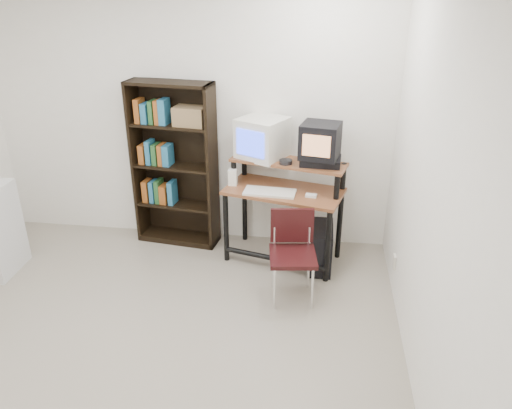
# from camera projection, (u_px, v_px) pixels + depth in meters

# --- Properties ---
(floor) EXTENTS (4.00, 4.00, 0.01)m
(floor) POSITION_uv_depth(u_px,v_px,m) (129.00, 360.00, 3.63)
(floor) COLOR #A49A88
(floor) RESTS_ON ground
(back_wall) EXTENTS (4.00, 0.01, 2.60)m
(back_wall) POSITION_uv_depth(u_px,v_px,m) (188.00, 115.00, 4.89)
(back_wall) COLOR white
(back_wall) RESTS_ON floor
(right_wall) EXTENTS (0.01, 4.00, 2.60)m
(right_wall) POSITION_uv_depth(u_px,v_px,m) (441.00, 215.00, 2.84)
(right_wall) COLOR white
(right_wall) RESTS_ON floor
(computer_desk) EXTENTS (1.17, 0.78, 0.98)m
(computer_desk) POSITION_uv_depth(u_px,v_px,m) (284.00, 195.00, 4.67)
(computer_desk) COLOR brown
(computer_desk) RESTS_ON floor
(crt_monitor) EXTENTS (0.54, 0.54, 0.38)m
(crt_monitor) POSITION_uv_depth(u_px,v_px,m) (263.00, 138.00, 4.67)
(crt_monitor) COLOR silver
(crt_monitor) RESTS_ON computer_desk
(vcr) EXTENTS (0.38, 0.28, 0.08)m
(vcr) POSITION_uv_depth(u_px,v_px,m) (321.00, 161.00, 4.53)
(vcr) COLOR black
(vcr) RESTS_ON computer_desk
(crt_tv) EXTENTS (0.39, 0.38, 0.31)m
(crt_tv) POSITION_uv_depth(u_px,v_px,m) (320.00, 141.00, 4.44)
(crt_tv) COLOR black
(crt_tv) RESTS_ON vcr
(cd_spindle) EXTENTS (0.15, 0.15, 0.05)m
(cd_spindle) POSITION_uv_depth(u_px,v_px,m) (286.00, 163.00, 4.54)
(cd_spindle) COLOR #26262B
(cd_spindle) RESTS_ON computer_desk
(keyboard) EXTENTS (0.48, 0.24, 0.03)m
(keyboard) POSITION_uv_depth(u_px,v_px,m) (270.00, 193.00, 4.56)
(keyboard) COLOR silver
(keyboard) RESTS_ON computer_desk
(mousepad) EXTENTS (0.25, 0.22, 0.01)m
(mousepad) POSITION_uv_depth(u_px,v_px,m) (309.00, 198.00, 4.48)
(mousepad) COLOR black
(mousepad) RESTS_ON computer_desk
(mouse) EXTENTS (0.11, 0.07, 0.03)m
(mouse) POSITION_uv_depth(u_px,v_px,m) (311.00, 196.00, 4.48)
(mouse) COLOR white
(mouse) RESTS_ON mousepad
(desk_speaker) EXTENTS (0.08, 0.08, 0.17)m
(desk_speaker) POSITION_uv_depth(u_px,v_px,m) (233.00, 178.00, 4.71)
(desk_speaker) COLOR silver
(desk_speaker) RESTS_ON computer_desk
(pc_tower) EXTENTS (0.20, 0.45, 0.42)m
(pc_tower) POSITION_uv_depth(u_px,v_px,m) (321.00, 247.00, 4.71)
(pc_tower) COLOR black
(pc_tower) RESTS_ON floor
(school_chair) EXTENTS (0.43, 0.43, 0.77)m
(school_chair) POSITION_uv_depth(u_px,v_px,m) (292.00, 247.00, 4.19)
(school_chair) COLOR black
(school_chair) RESTS_ON floor
(bookshelf) EXTENTS (0.86, 0.38, 1.66)m
(bookshelf) POSITION_uv_depth(u_px,v_px,m) (175.00, 162.00, 4.96)
(bookshelf) COLOR black
(bookshelf) RESTS_ON floor
(wall_outlet) EXTENTS (0.02, 0.08, 0.12)m
(wall_outlet) POSITION_uv_depth(u_px,v_px,m) (394.00, 262.00, 4.30)
(wall_outlet) COLOR beige
(wall_outlet) RESTS_ON right_wall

